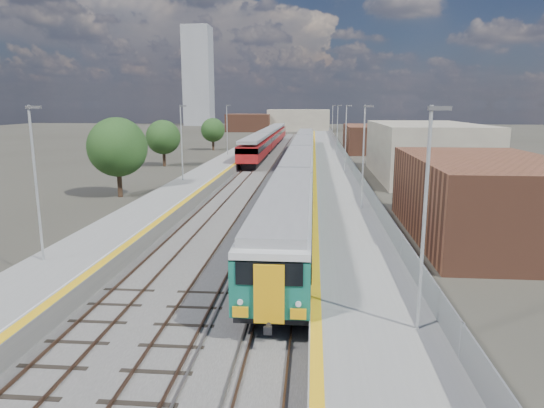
# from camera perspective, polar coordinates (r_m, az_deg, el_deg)

# --- Properties ---
(ground) EXTENTS (320.00, 320.00, 0.00)m
(ground) POSITION_cam_1_polar(r_m,az_deg,el_deg) (64.39, 2.19, 3.98)
(ground) COLOR #47443A
(ground) RESTS_ON ground
(ballast_bed) EXTENTS (10.50, 155.00, 0.06)m
(ballast_bed) POSITION_cam_1_polar(r_m,az_deg,el_deg) (67.00, 0.36, 4.31)
(ballast_bed) COLOR #565451
(ballast_bed) RESTS_ON ground
(tracks) EXTENTS (8.96, 160.00, 0.17)m
(tracks) POSITION_cam_1_polar(r_m,az_deg,el_deg) (68.60, 0.97, 4.54)
(tracks) COLOR #4C3323
(tracks) RESTS_ON ground
(platform_right) EXTENTS (4.70, 155.00, 8.52)m
(platform_right) POSITION_cam_1_polar(r_m,az_deg,el_deg) (66.77, 6.84, 4.64)
(platform_right) COLOR slate
(platform_right) RESTS_ON ground
(platform_left) EXTENTS (4.30, 155.00, 8.52)m
(platform_left) POSITION_cam_1_polar(r_m,az_deg,el_deg) (67.79, -5.39, 4.76)
(platform_left) COLOR slate
(platform_left) RESTS_ON ground
(buildings) EXTENTS (72.00, 185.50, 40.00)m
(buildings) POSITION_cam_1_polar(r_m,az_deg,el_deg) (153.81, -3.10, 12.39)
(buildings) COLOR brown
(buildings) RESTS_ON ground
(green_train) EXTENTS (2.94, 81.75, 3.23)m
(green_train) POSITION_cam_1_polar(r_m,az_deg,el_deg) (57.03, 3.38, 5.28)
(green_train) COLOR black
(green_train) RESTS_ON ground
(red_train) EXTENTS (3.04, 61.55, 3.83)m
(red_train) POSITION_cam_1_polar(r_m,az_deg,el_deg) (92.47, -0.41, 7.71)
(red_train) COLOR black
(red_train) RESTS_ON ground
(tree_a) EXTENTS (5.48, 5.48, 7.42)m
(tree_a) POSITION_cam_1_polar(r_m,az_deg,el_deg) (47.32, -17.73, 6.38)
(tree_a) COLOR #382619
(tree_a) RESTS_ON ground
(tree_b) EXTENTS (4.78, 4.78, 6.48)m
(tree_b) POSITION_cam_1_polar(r_m,az_deg,el_deg) (70.03, -12.68, 7.67)
(tree_b) COLOR #382619
(tree_b) RESTS_ON ground
(tree_c) EXTENTS (4.49, 4.49, 6.09)m
(tree_c) POSITION_cam_1_polar(r_m,az_deg,el_deg) (93.57, -6.97, 8.63)
(tree_c) COLOR #382619
(tree_c) RESTS_ON ground
(tree_d) EXTENTS (3.98, 3.98, 5.40)m
(tree_d) POSITION_cam_1_polar(r_m,az_deg,el_deg) (74.91, 21.13, 6.89)
(tree_d) COLOR #382619
(tree_d) RESTS_ON ground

